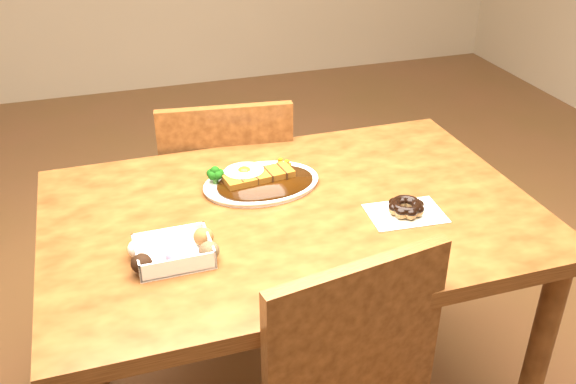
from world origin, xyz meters
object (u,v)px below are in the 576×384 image
object	(u,v)px
chair_far	(226,202)
pon_de_ring	(406,207)
table	(292,242)
donut_box	(174,251)
katsu_curry_plate	(259,181)

from	to	relation	value
chair_far	pon_de_ring	xyz separation A→B (m)	(0.31, -0.64, 0.29)
table	donut_box	distance (m)	0.35
katsu_curry_plate	table	bearing A→B (deg)	-72.06
chair_far	donut_box	bearing A→B (deg)	76.01
katsu_curry_plate	pon_de_ring	xyz separation A→B (m)	(0.30, -0.24, 0.00)
chair_far	katsu_curry_plate	size ratio (longest dim) A/B	2.77
table	chair_far	xyz separation A→B (m)	(-0.06, 0.54, -0.17)
table	chair_far	size ratio (longest dim) A/B	1.38
katsu_curry_plate	donut_box	world-z (taller)	katsu_curry_plate
table	katsu_curry_plate	bearing A→B (deg)	107.94
table	chair_far	distance (m)	0.57
katsu_curry_plate	donut_box	size ratio (longest dim) A/B	1.65
pon_de_ring	katsu_curry_plate	bearing A→B (deg)	140.93
table	katsu_curry_plate	distance (m)	0.19
chair_far	pon_de_ring	bearing A→B (deg)	123.16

